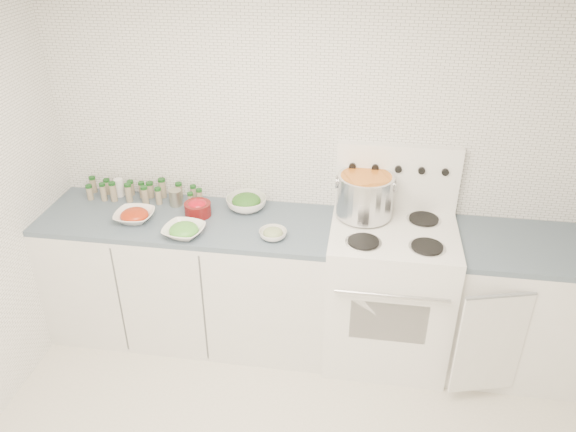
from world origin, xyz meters
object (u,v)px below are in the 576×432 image
object	(u,v)px
stock_pot	(365,194)
bowl_tomato	(135,215)
stove	(388,289)
bowl_snowpea	(184,230)

from	to	relation	value
stock_pot	bowl_tomato	size ratio (longest dim) A/B	1.48
stove	bowl_snowpea	size ratio (longest dim) A/B	4.97
stove	bowl_tomato	distance (m)	1.67
bowl_tomato	bowl_snowpea	size ratio (longest dim) A/B	0.90
bowl_snowpea	stock_pot	bearing A→B (deg)	17.87
stock_pot	bowl_snowpea	world-z (taller)	stock_pot
stove	stock_pot	size ratio (longest dim) A/B	3.72
stove	bowl_tomato	world-z (taller)	stove
bowl_snowpea	bowl_tomato	bearing A→B (deg)	160.43
stock_pot	bowl_snowpea	bearing A→B (deg)	-162.13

